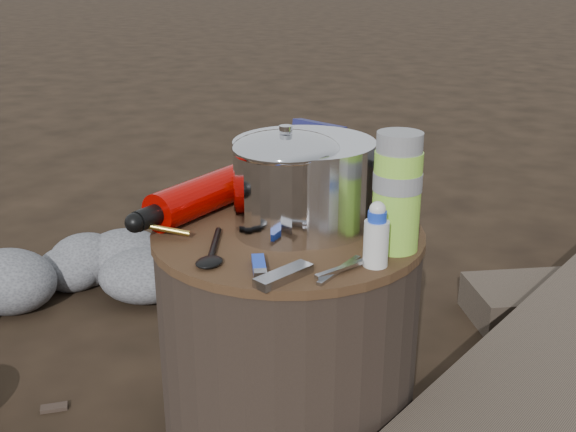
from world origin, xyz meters
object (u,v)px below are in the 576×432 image
at_px(thermos, 397,193).
at_px(stump, 288,339).
at_px(fuel_bottle, 199,197).
at_px(camping_pot, 286,183).
at_px(travel_mug, 387,191).

bearing_deg(thermos, stump, -177.47).
xyz_separation_m(stump, fuel_bottle, (-0.19, -0.01, 0.26)).
distance_m(stump, camping_pot, 0.32).
bearing_deg(stump, camping_pot, -92.25).
xyz_separation_m(stump, camping_pot, (-0.00, -0.01, 0.32)).
bearing_deg(camping_pot, thermos, 4.67).
relative_size(stump, travel_mug, 3.77).
distance_m(stump, fuel_bottle, 0.32).
xyz_separation_m(camping_pot, thermos, (0.20, 0.02, 0.01)).
distance_m(stump, travel_mug, 0.34).
bearing_deg(stump, thermos, 2.53).
relative_size(stump, fuel_bottle, 1.62).
relative_size(fuel_bottle, thermos, 1.52).
xyz_separation_m(thermos, travel_mug, (-0.05, 0.10, -0.03)).
bearing_deg(fuel_bottle, travel_mug, 26.15).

